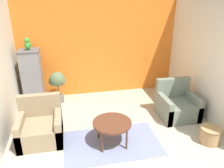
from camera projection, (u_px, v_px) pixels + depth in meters
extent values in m
cube|color=orange|center=(99.00, 46.00, 5.95)|extent=(4.39, 0.06, 2.72)
cube|color=beige|center=(208.00, 59.00, 4.80)|extent=(0.06, 3.41, 2.72)
cube|color=slate|center=(112.00, 143.00, 4.25)|extent=(1.84, 1.11, 0.01)
cylinder|color=#512D1E|center=(112.00, 123.00, 4.07)|extent=(0.73, 0.73, 0.04)
cylinder|color=#512D1E|center=(102.00, 143.00, 3.92)|extent=(0.04, 0.04, 0.44)
cylinder|color=#512D1E|center=(127.00, 139.00, 4.00)|extent=(0.04, 0.04, 0.44)
cylinder|color=#512D1E|center=(99.00, 128.00, 4.33)|extent=(0.04, 0.04, 0.44)
cylinder|color=#512D1E|center=(121.00, 126.00, 4.41)|extent=(0.04, 0.04, 0.44)
cube|color=#8E7A5B|center=(41.00, 132.00, 4.27)|extent=(0.83, 0.80, 0.39)
cube|color=#8E7A5B|center=(40.00, 105.00, 4.40)|extent=(0.83, 0.14, 0.46)
cube|color=#8E7A5B|center=(21.00, 130.00, 4.17)|extent=(0.12, 0.80, 0.55)
cube|color=#8E7A5B|center=(59.00, 126.00, 4.30)|extent=(0.12, 0.80, 0.55)
cube|color=slate|center=(177.00, 109.00, 5.10)|extent=(0.83, 0.80, 0.39)
cube|color=slate|center=(173.00, 87.00, 5.23)|extent=(0.83, 0.14, 0.46)
cube|color=slate|center=(163.00, 108.00, 5.00)|extent=(0.12, 0.80, 0.55)
cube|color=slate|center=(191.00, 105.00, 5.13)|extent=(0.12, 0.80, 0.55)
cube|color=#555559|center=(36.00, 102.00, 5.77)|extent=(0.45, 0.45, 0.06)
cube|color=gray|center=(33.00, 77.00, 5.50)|extent=(0.47, 0.47, 1.35)
cube|color=#555559|center=(29.00, 50.00, 5.24)|extent=(0.50, 0.50, 0.03)
ellipsoid|color=green|center=(28.00, 45.00, 5.19)|extent=(0.14, 0.17, 0.22)
sphere|color=green|center=(27.00, 40.00, 5.12)|extent=(0.12, 0.12, 0.12)
cone|color=gold|center=(27.00, 41.00, 5.08)|extent=(0.05, 0.05, 0.05)
cone|color=green|center=(28.00, 46.00, 5.27)|extent=(0.07, 0.14, 0.19)
cylinder|color=#66605B|center=(59.00, 98.00, 5.85)|extent=(0.26, 0.26, 0.18)
cylinder|color=brown|center=(58.00, 90.00, 5.75)|extent=(0.03, 0.03, 0.32)
sphere|color=#566B47|center=(57.00, 79.00, 5.64)|extent=(0.40, 0.40, 0.40)
sphere|color=#566B47|center=(53.00, 82.00, 5.68)|extent=(0.24, 0.24, 0.24)
sphere|color=#566B47|center=(61.00, 81.00, 5.65)|extent=(0.22, 0.22, 0.22)
cylinder|color=#A37F51|center=(210.00, 135.00, 4.22)|extent=(0.38, 0.38, 0.32)
cylinder|color=brown|center=(211.00, 129.00, 4.17)|extent=(0.40, 0.40, 0.02)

